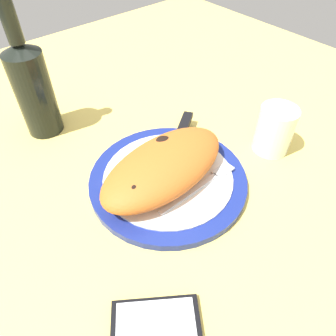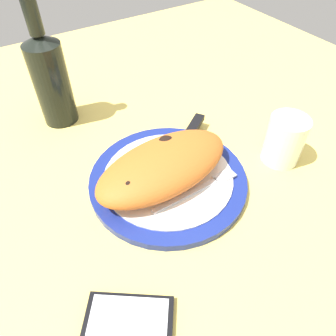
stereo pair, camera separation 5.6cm
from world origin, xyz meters
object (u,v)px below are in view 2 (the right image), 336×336
Objects in this scene: knife at (188,136)px; smartphone at (129,319)px; fork at (202,187)px; wine_bottle at (50,78)px; calzone at (162,164)px; water_glass at (284,143)px; plate at (168,179)px.

smartphone is at bearing -137.30° from knife.
wine_bottle is at bearing 110.85° from fork.
smartphone is at bearing -132.01° from calzone.
calzone is 2.81× the size of water_glass.
water_glass is (18.60, -0.68, 2.10)cm from fork.
calzone is at bearing 125.80° from fork.
wine_bottle is at bearing 131.79° from water_glass.
fork is 1.32× the size of smartphone.
plate is at bearing -25.99° from calzone.
wine_bottle is (-13.36, 35.09, 8.38)cm from fork.
calzone is 24.00cm from water_glass.
calzone is at bearing -72.83° from wine_bottle.
wine_bottle is (-9.88, 29.43, 9.52)cm from plate.
water_glass is at bearing -2.09° from fork.
fork is at bearing -58.39° from plate.
calzone is 24.92cm from smartphone.
calzone reaches higher than plate.
water_glass reaches higher than smartphone.
knife reaches higher than smartphone.
plate is 1.67× the size of fork.
plate is at bearing -143.95° from knife.
fork is (3.48, -5.66, 1.14)cm from plate.
knife is at bearing 65.35° from fork.
wine_bottle reaches higher than knife.
wine_bottle reaches higher than fork.
fork is 18.73cm from water_glass.
wine_bottle is at bearing 129.84° from knife.
fork is 0.93× the size of knife.
knife is (5.65, 12.30, 0.29)cm from fork.
wine_bottle is (-8.96, 28.98, 5.55)cm from calzone.
knife is 36.07cm from smartphone.
plate is 32.47cm from wine_bottle.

